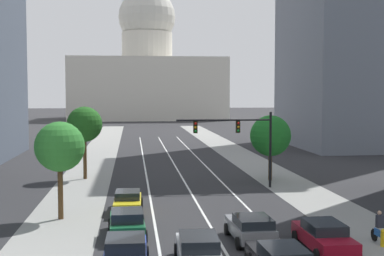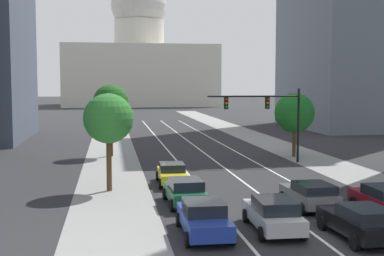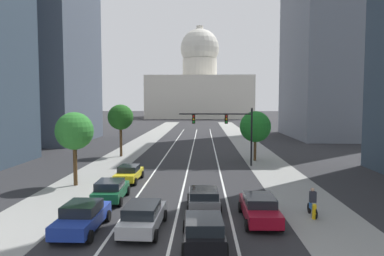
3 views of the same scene
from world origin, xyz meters
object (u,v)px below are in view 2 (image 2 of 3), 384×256
Objects in this scene: car_blue at (204,218)px; car_gray at (310,194)px; capitol_building at (139,63)px; car_black at (360,221)px; street_tree_mid_left at (111,102)px; street_tree_far_right at (294,113)px; car_yellow at (172,173)px; street_tree_near_left at (108,119)px; car_silver at (274,214)px; traffic_signal_mast at (269,111)px; car_green at (185,191)px.

car_blue is 1.12× the size of car_gray.
capitol_building reaches higher than car_black.
street_tree_mid_left is 16.46m from street_tree_far_right.
street_tree_near_left is (-4.06, -1.56, 3.70)m from car_yellow.
car_black is at bearing -116.86° from car_silver.
car_silver is at bearing -111.95° from street_tree_far_right.
car_yellow is at bearing 20.99° from street_tree_near_left.
car_yellow is 16.88m from street_tree_far_right.
traffic_signal_mast is 1.20× the size of street_tree_mid_left.
street_tree_near_left is at bearing 22.42° from car_blue.
capitol_building is 9.26× the size of car_blue.
car_black is 1.04× the size of car_yellow.
street_tree_far_right reaches higher than car_gray.
car_green is 0.71× the size of street_tree_near_left.
car_silver reaches higher than car_blue.
car_gray is at bearing -107.93° from car_green.
car_green is 16.77m from traffic_signal_mast.
street_tree_near_left is (-16.37, -12.64, 0.49)m from street_tree_far_right.
car_silver is 12.01m from car_yellow.
car_green is 0.54× the size of traffic_signal_mast.
street_tree_mid_left reaches higher than car_silver.
car_yellow is at bearing -92.23° from capitol_building.
street_tree_far_right is (12.32, 11.09, 3.22)m from car_yellow.
car_black is at bearing -103.65° from street_tree_far_right.
car_silver is at bearing -163.21° from car_yellow.
street_tree_mid_left is (-3.89, 13.80, 4.14)m from car_yellow.
traffic_signal_mast is (8.94, 19.48, 3.56)m from car_blue.
street_tree_mid_left is (-3.89, 25.53, 4.08)m from car_blue.
car_blue reaches higher than car_green.
capitol_building is at bearing 85.92° from street_tree_near_left.
street_tree_mid_left is (-10.27, 27.16, 4.08)m from car_black.
traffic_signal_mast is (2.57, 15.58, 3.58)m from car_gray.
street_tree_near_left is at bearing 40.74° from car_green.
street_tree_mid_left reaches higher than car_blue.
car_yellow is at bearing -138.01° from street_tree_far_right.
car_black is 9.75m from car_green.
street_tree_near_left is (-4.06, 4.42, 3.66)m from car_green.
street_tree_mid_left is (-12.84, 6.05, 0.52)m from traffic_signal_mast.
car_gray is (-0.00, 5.54, -0.02)m from car_black.
car_green is at bearing -92.13° from capitol_building.
car_gray is at bearing -99.36° from traffic_signal_mast.
street_tree_far_right is (9.13, 22.67, 3.14)m from car_silver.
traffic_signal_mast is 15.99m from street_tree_near_left.
street_tree_far_right is at bearing -9.51° from street_tree_mid_left.
car_green is at bearing 72.16° from car_gray.
car_yellow is 0.75× the size of street_tree_far_right.
car_yellow is at bearing 37.46° from car_gray.
street_tree_far_right reaches higher than car_black.
car_silver is at bearing -74.43° from street_tree_mid_left.
car_yellow is 10.09m from car_gray.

